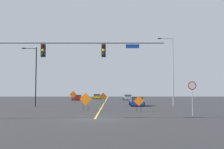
{
  "coord_description": "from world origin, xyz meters",
  "views": [
    {
      "loc": [
        1.37,
        -20.62,
        2.33
      ],
      "look_at": [
        1.23,
        22.0,
        4.91
      ],
      "focal_mm": 40.83,
      "sensor_mm": 36.0,
      "label": 1
    }
  ],
  "objects_px": {
    "construction_sign_left_shoulder": "(140,102)",
    "car_red_mid": "(78,98)",
    "construction_sign_right_lane": "(104,97)",
    "construction_sign_left_lane": "(74,95)",
    "car_yellow_far": "(98,97)",
    "stop_sign": "(193,92)",
    "construction_sign_median_near": "(86,100)",
    "car_silver_passing": "(129,97)",
    "car_blue_distant": "(138,101)",
    "traffic_signal_assembly": "(47,56)",
    "street_lamp_near_left": "(36,74)",
    "street_lamp_mid_left": "(173,68)"
  },
  "relations": [
    {
      "from": "street_lamp_near_left",
      "to": "car_red_mid",
      "type": "bearing_deg",
      "value": 82.88
    },
    {
      "from": "construction_sign_median_near",
      "to": "car_red_mid",
      "type": "bearing_deg",
      "value": 99.4
    },
    {
      "from": "construction_sign_left_shoulder",
      "to": "car_yellow_far",
      "type": "relative_size",
      "value": 0.38
    },
    {
      "from": "construction_sign_left_shoulder",
      "to": "construction_sign_left_lane",
      "type": "bearing_deg",
      "value": 116.48
    },
    {
      "from": "car_red_mid",
      "to": "construction_sign_median_near",
      "type": "bearing_deg",
      "value": -80.6
    },
    {
      "from": "traffic_signal_assembly",
      "to": "construction_sign_left_shoulder",
      "type": "distance_m",
      "value": 11.48
    },
    {
      "from": "street_lamp_near_left",
      "to": "car_yellow_far",
      "type": "relative_size",
      "value": 1.82
    },
    {
      "from": "construction_sign_left_shoulder",
      "to": "construction_sign_right_lane",
      "type": "xyz_separation_m",
      "value": [
        -4.26,
        11.93,
        0.15
      ]
    },
    {
      "from": "construction_sign_right_lane",
      "to": "construction_sign_left_lane",
      "type": "bearing_deg",
      "value": 124.81
    },
    {
      "from": "construction_sign_left_shoulder",
      "to": "street_lamp_mid_left",
      "type": "bearing_deg",
      "value": 57.04
    },
    {
      "from": "street_lamp_near_left",
      "to": "car_silver_passing",
      "type": "relative_size",
      "value": 1.87
    },
    {
      "from": "construction_sign_right_lane",
      "to": "car_yellow_far",
      "type": "distance_m",
      "value": 27.37
    },
    {
      "from": "construction_sign_left_lane",
      "to": "street_lamp_mid_left",
      "type": "bearing_deg",
      "value": -36.43
    },
    {
      "from": "construction_sign_left_shoulder",
      "to": "car_blue_distant",
      "type": "relative_size",
      "value": 0.39
    },
    {
      "from": "traffic_signal_assembly",
      "to": "street_lamp_near_left",
      "type": "distance_m",
      "value": 15.78
    },
    {
      "from": "construction_sign_left_lane",
      "to": "car_silver_passing",
      "type": "relative_size",
      "value": 0.49
    },
    {
      "from": "stop_sign",
      "to": "construction_sign_median_near",
      "type": "bearing_deg",
      "value": 152.74
    },
    {
      "from": "car_red_mid",
      "to": "car_silver_passing",
      "type": "xyz_separation_m",
      "value": [
        11.57,
        1.25,
        0.01
      ]
    },
    {
      "from": "stop_sign",
      "to": "car_red_mid",
      "type": "relative_size",
      "value": 0.74
    },
    {
      "from": "street_lamp_near_left",
      "to": "car_blue_distant",
      "type": "xyz_separation_m",
      "value": [
        14.4,
        2.09,
        -3.94
      ]
    },
    {
      "from": "construction_sign_left_lane",
      "to": "car_red_mid",
      "type": "bearing_deg",
      "value": 93.25
    },
    {
      "from": "car_red_mid",
      "to": "car_blue_distant",
      "type": "xyz_separation_m",
      "value": [
        11.53,
        -20.9,
        0.08
      ]
    },
    {
      "from": "stop_sign",
      "to": "car_red_mid",
      "type": "xyz_separation_m",
      "value": [
        -15.2,
        35.3,
        -1.6
      ]
    },
    {
      "from": "construction_sign_median_near",
      "to": "construction_sign_left_lane",
      "type": "bearing_deg",
      "value": 102.63
    },
    {
      "from": "traffic_signal_assembly",
      "to": "street_lamp_mid_left",
      "type": "relative_size",
      "value": 1.51
    },
    {
      "from": "stop_sign",
      "to": "construction_sign_median_near",
      "type": "height_order",
      "value": "stop_sign"
    },
    {
      "from": "construction_sign_median_near",
      "to": "car_silver_passing",
      "type": "distance_m",
      "value": 31.97
    },
    {
      "from": "construction_sign_left_lane",
      "to": "traffic_signal_assembly",
      "type": "bearing_deg",
      "value": -86.03
    },
    {
      "from": "street_lamp_near_left",
      "to": "construction_sign_median_near",
      "type": "relative_size",
      "value": 4.14
    },
    {
      "from": "stop_sign",
      "to": "construction_sign_right_lane",
      "type": "bearing_deg",
      "value": 118.07
    },
    {
      "from": "street_lamp_mid_left",
      "to": "car_blue_distant",
      "type": "distance_m",
      "value": 6.97
    },
    {
      "from": "traffic_signal_assembly",
      "to": "car_yellow_far",
      "type": "distance_m",
      "value": 46.25
    },
    {
      "from": "traffic_signal_assembly",
      "to": "stop_sign",
      "type": "xyz_separation_m",
      "value": [
        12.71,
        2.52,
        -2.91
      ]
    },
    {
      "from": "construction_sign_left_lane",
      "to": "car_silver_passing",
      "type": "distance_m",
      "value": 16.1
    },
    {
      "from": "stop_sign",
      "to": "construction_sign_left_lane",
      "type": "bearing_deg",
      "value": 120.5
    },
    {
      "from": "construction_sign_median_near",
      "to": "construction_sign_right_lane",
      "type": "xyz_separation_m",
      "value": [
        1.57,
        10.97,
        -0.02
      ]
    },
    {
      "from": "stop_sign",
      "to": "construction_sign_median_near",
      "type": "xyz_separation_m",
      "value": [
        -10.23,
        5.27,
        -0.94
      ]
    },
    {
      "from": "street_lamp_mid_left",
      "to": "construction_sign_left_lane",
      "type": "height_order",
      "value": "street_lamp_mid_left"
    },
    {
      "from": "traffic_signal_assembly",
      "to": "car_red_mid",
      "type": "xyz_separation_m",
      "value": [
        -2.49,
        37.82,
        -4.51
      ]
    },
    {
      "from": "car_red_mid",
      "to": "construction_sign_right_lane",
      "type": "bearing_deg",
      "value": -71.07
    },
    {
      "from": "car_silver_passing",
      "to": "street_lamp_mid_left",
      "type": "bearing_deg",
      "value": -78.2
    },
    {
      "from": "construction_sign_left_shoulder",
      "to": "car_red_mid",
      "type": "relative_size",
      "value": 0.41
    },
    {
      "from": "car_red_mid",
      "to": "car_silver_passing",
      "type": "height_order",
      "value": "car_silver_passing"
    },
    {
      "from": "street_lamp_mid_left",
      "to": "construction_sign_left_shoulder",
      "type": "bearing_deg",
      "value": -122.96
    },
    {
      "from": "construction_sign_left_lane",
      "to": "car_yellow_far",
      "type": "distance_m",
      "value": 19.02
    },
    {
      "from": "street_lamp_near_left",
      "to": "construction_sign_right_lane",
      "type": "distance_m",
      "value": 10.74
    },
    {
      "from": "construction_sign_left_lane",
      "to": "construction_sign_right_lane",
      "type": "bearing_deg",
      "value": -55.19
    },
    {
      "from": "traffic_signal_assembly",
      "to": "car_red_mid",
      "type": "distance_m",
      "value": 38.17
    },
    {
      "from": "traffic_signal_assembly",
      "to": "construction_sign_right_lane",
      "type": "height_order",
      "value": "traffic_signal_assembly"
    },
    {
      "from": "car_yellow_far",
      "to": "car_red_mid",
      "type": "relative_size",
      "value": 1.08
    }
  ]
}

